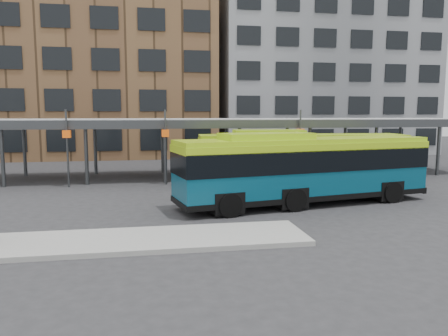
% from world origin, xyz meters
% --- Properties ---
extents(ground, '(120.00, 120.00, 0.00)m').
position_xyz_m(ground, '(0.00, 0.00, 0.00)').
color(ground, '#28282B').
rests_on(ground, ground).
extents(boarding_island, '(14.00, 3.00, 0.18)m').
position_xyz_m(boarding_island, '(-5.50, -3.00, 0.09)').
color(boarding_island, gray).
rests_on(boarding_island, ground).
extents(canopy, '(40.00, 6.53, 4.80)m').
position_xyz_m(canopy, '(-0.06, 12.87, 3.91)').
color(canopy, '#999B9E').
rests_on(canopy, ground).
extents(building_brick, '(26.00, 14.00, 22.00)m').
position_xyz_m(building_brick, '(-10.00, 32.00, 11.00)').
color(building_brick, brown).
rests_on(building_brick, ground).
extents(building_grey, '(24.00, 14.00, 20.00)m').
position_xyz_m(building_grey, '(16.00, 32.00, 10.00)').
color(building_grey, slate).
rests_on(building_grey, ground).
extents(bus_front, '(13.43, 5.21, 3.62)m').
position_xyz_m(bus_front, '(3.56, 2.31, 1.89)').
color(bus_front, '#084259').
rests_on(bus_front, ground).
extents(bus_rear, '(13.02, 3.54, 3.55)m').
position_xyz_m(bus_rear, '(5.32, 7.55, 1.85)').
color(bus_rear, '#084259').
rests_on(bus_rear, ground).
extents(bike_rack, '(6.80, 1.44, 1.05)m').
position_xyz_m(bike_rack, '(13.87, 11.89, 0.47)').
color(bike_rack, slate).
rests_on(bike_rack, ground).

